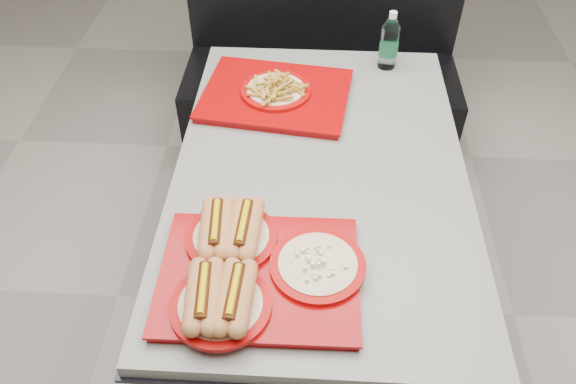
# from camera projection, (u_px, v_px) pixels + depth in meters

# --- Properties ---
(ground) EXTENTS (6.00, 6.00, 0.00)m
(ground) POSITION_uv_depth(u_px,v_px,m) (313.00, 305.00, 2.27)
(ground) COLOR gray
(ground) RESTS_ON ground
(diner_table) EXTENTS (0.92, 1.42, 0.75)m
(diner_table) POSITION_uv_depth(u_px,v_px,m) (319.00, 204.00, 1.86)
(diner_table) COLOR black
(diner_table) RESTS_ON ground
(booth_bench) EXTENTS (1.30, 0.57, 1.35)m
(booth_bench) POSITION_uv_depth(u_px,v_px,m) (321.00, 71.00, 2.76)
(booth_bench) COLOR black
(booth_bench) RESTS_ON ground
(tray_near) EXTENTS (0.52, 0.46, 0.11)m
(tray_near) POSITION_uv_depth(u_px,v_px,m) (250.00, 269.00, 1.41)
(tray_near) COLOR #930405
(tray_near) RESTS_ON diner_table
(tray_far) EXTENTS (0.56, 0.46, 0.10)m
(tray_far) POSITION_uv_depth(u_px,v_px,m) (276.00, 92.00, 1.98)
(tray_far) COLOR #930405
(tray_far) RESTS_ON diner_table
(water_bottle) EXTENTS (0.07, 0.07, 0.22)m
(water_bottle) POSITION_uv_depth(u_px,v_px,m) (389.00, 44.00, 2.08)
(water_bottle) COLOR silver
(water_bottle) RESTS_ON diner_table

